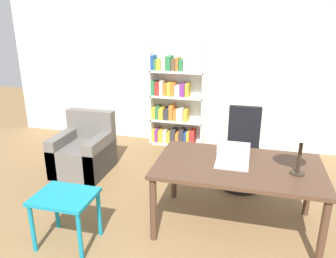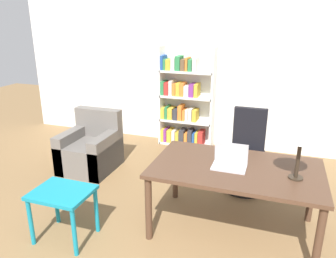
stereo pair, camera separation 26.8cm
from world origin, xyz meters
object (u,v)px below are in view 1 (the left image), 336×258
office_chair (242,153)px  bookshelf (174,104)px  armchair (84,153)px  desk (238,172)px  laptop (232,160)px  table_lamp (303,130)px  side_table_blue (65,204)px

office_chair → bookshelf: bearing=135.9°
armchair → bookshelf: (1.01, 1.40, 0.46)m
desk → bookshelf: bearing=118.9°
laptop → armchair: laptop is taller
table_lamp → bookshelf: size_ratio=0.31×
armchair → office_chair: bearing=4.9°
side_table_blue → armchair: size_ratio=0.67×
side_table_blue → armchair: armchair is taller
desk → table_lamp: bearing=-7.2°
laptop → armchair: 2.40m
side_table_blue → laptop: bearing=24.1°
side_table_blue → armchair: bearing=112.6°
desk → office_chair: office_chair is taller
desk → side_table_blue: (-1.60, -0.71, -0.21)m
armchair → desk: bearing=-20.4°
desk → laptop: bearing=-163.0°
office_chair → bookshelf: size_ratio=0.62×
desk → side_table_blue: 1.77m
desk → table_lamp: (0.56, -0.07, 0.53)m
laptop → bookshelf: bearing=117.4°
desk → laptop: laptop is taller
desk → laptop: 0.15m
office_chair → laptop: bearing=-94.2°
side_table_blue → bookshelf: 2.99m
desk → side_table_blue: bearing=-156.2°
bookshelf → office_chair: bearing=-44.1°
laptop → bookshelf: bookshelf is taller
table_lamp → office_chair: bearing=116.6°
side_table_blue → office_chair: bearing=47.1°
armchair → side_table_blue: bearing=-67.4°
desk → armchair: size_ratio=1.96×
laptop → side_table_blue: 1.72m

